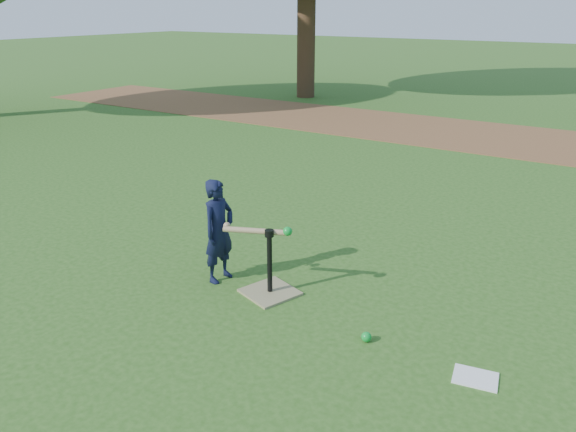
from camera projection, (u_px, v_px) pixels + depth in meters
The scene contains 7 objects.
ground at pixel (302, 296), 5.01m from camera, with size 80.00×80.00×0.00m, color #285116.
dirt_strip at pixel (503, 139), 10.91m from camera, with size 24.00×3.00×0.01m, color brown.
child at pixel (219, 231), 5.16m from camera, with size 0.36×0.23×0.98m, color black.
wiffle_ball_ground at pixel (366, 337), 4.32m from camera, with size 0.08×0.08×0.08m, color #0D982E.
clipboard at pixel (475, 378), 3.90m from camera, with size 0.30×0.23×0.01m, color white.
batting_tee at pixel (270, 282), 5.02m from camera, with size 0.55×0.55×0.61m.
swing_action at pixel (260, 230), 4.88m from camera, with size 0.67×0.28×0.12m.
Camera 1 is at (2.30, -3.79, 2.43)m, focal length 35.00 mm.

